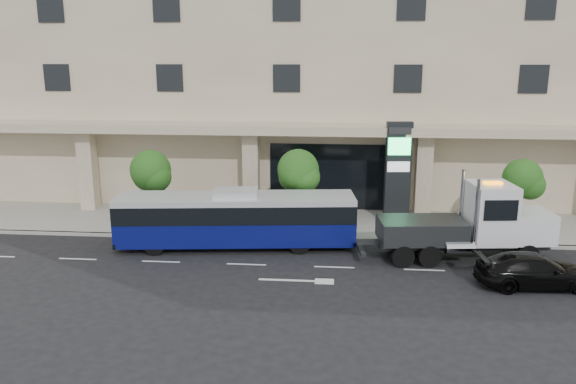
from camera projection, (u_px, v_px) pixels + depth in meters
The scene contains 11 objects.
ground at pixel (334, 256), 26.72m from camera, with size 120.00×120.00×0.00m, color black.
sidewalk at pixel (335, 224), 31.54m from camera, with size 120.00×6.00×0.15m, color gray.
curb at pixel (335, 241), 28.64m from camera, with size 120.00×0.30×0.15m, color gray.
convention_center at pixel (339, 46), 39.31m from camera, with size 60.00×17.60×20.00m.
tree_left at pixel (151, 173), 30.31m from camera, with size 2.27×2.20×4.22m.
tree_mid at pixel (299, 173), 29.60m from camera, with size 2.28×2.20×4.38m.
tree_right at pixel (523, 181), 28.67m from camera, with size 2.10×2.00×4.04m.
city_bus at pixel (236, 218), 27.56m from camera, with size 11.80×3.73×2.94m.
tow_truck at pixel (472, 225), 25.91m from camera, with size 8.99×3.01×4.07m.
black_sedan at pixel (535, 271), 23.01m from camera, with size 1.94×4.76×1.38m, color black.
signage_pylon at pixel (398, 172), 31.14m from camera, with size 1.45×0.65×5.64m.
Camera 1 is at (-0.00, -25.35, 9.24)m, focal length 35.00 mm.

